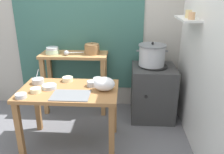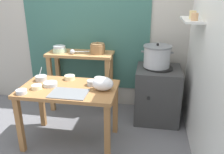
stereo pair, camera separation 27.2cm
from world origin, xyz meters
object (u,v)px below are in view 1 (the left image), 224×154
Objects in this scene: plastic_bag at (104,84)px; prep_bowl_6 at (38,81)px; prep_bowl_2 at (68,79)px; clay_pot at (92,49)px; serving_tray at (71,95)px; prep_bowl_5 at (21,96)px; bowl_stack_enamel at (52,51)px; back_shelf_table at (75,68)px; ladle at (67,53)px; prep_bowl_4 at (92,83)px; prep_table at (69,98)px; prep_bowl_3 at (36,90)px; prep_bowl_1 at (49,86)px; steamer_pot at (152,55)px; stove_block at (153,92)px; prep_bowl_0 at (98,80)px.

prep_bowl_6 reaches higher than plastic_bag.
plastic_bag is 0.53m from prep_bowl_2.
serving_tray is (-0.09, -1.03, -0.25)m from clay_pot.
serving_tray is 0.51m from prep_bowl_5.
clay_pot is 0.56m from bowl_stack_enamel.
bowl_stack_enamel is (-0.30, -0.03, 0.27)m from back_shelf_table.
ladle is 2.12× the size of prep_bowl_2.
clay_pot is 1.83× the size of prep_bowl_4.
prep_bowl_5 is (-0.44, -0.25, 0.14)m from prep_table.
bowl_stack_enamel reaches higher than prep_bowl_6.
ladle is at bearing 102.72° from prep_bowl_2.
back_shelf_table reaches higher than prep_bowl_3.
plastic_bag is at bearing -59.40° from back_shelf_table.
prep_bowl_4 is at bearing 11.39° from prep_bowl_1.
plastic_bag is (0.34, 0.16, 0.07)m from serving_tray.
prep_bowl_2 is at bearing -154.13° from steamer_pot.
stove_block is at bearing -1.43° from ladle.
prep_bowl_4 is at bearing 55.57° from serving_tray.
prep_bowl_2 is at bearing -109.35° from clay_pot.
plastic_bag is at bearing -68.63° from prep_bowl_0.
prep_bowl_3 is at bearing -160.73° from prep_bowl_4.
prep_bowl_6 reaches higher than prep_bowl_5.
stove_block is 3.32× the size of plastic_bag.
serving_tray is 1.70× the size of plastic_bag.
prep_bowl_4 is (-0.74, -0.65, -0.17)m from steamer_pot.
prep_bowl_3 is at bearing -151.21° from prep_bowl_0.
clay_pot is at bearing 52.41° from prep_bowl_6.
plastic_bag is at bearing -52.75° from ladle.
prep_bowl_6 reaches higher than serving_tray.
clay_pot is (-0.84, 0.11, 0.04)m from steamer_pot.
prep_bowl_4 is at bearing -141.19° from stove_block.
ladle is at bearing 103.64° from prep_table.
back_shelf_table is at bearing 99.63° from serving_tray.
serving_tray is at bearing -72.54° from prep_bowl_2.
back_shelf_table is at bearing 94.25° from prep_bowl_2.
ladle reaches higher than prep_table.
steamer_pot is 1.80× the size of plastic_bag.
prep_bowl_5 is at bearing -127.35° from prep_bowl_2.
prep_bowl_4 is (-0.15, 0.12, -0.04)m from plastic_bag.
prep_bowl_6 is (-0.06, 0.25, 0.01)m from prep_bowl_3.
ladle is 0.98m from plastic_bag.
steamer_pot is 1.75m from prep_bowl_5.
plastic_bag reaches higher than prep_bowl_3.
stove_block is 1.59m from prep_bowl_6.
plastic_bag is at bearing -11.06° from prep_bowl_6.
steamer_pot reaches higher than prep_bowl_1.
bowl_stack_enamel reaches higher than stove_block.
back_shelf_table is 1.16m from prep_bowl_5.
prep_bowl_2 is at bearing 156.95° from prep_bowl_4.
prep_bowl_6 reaches higher than prep_table.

